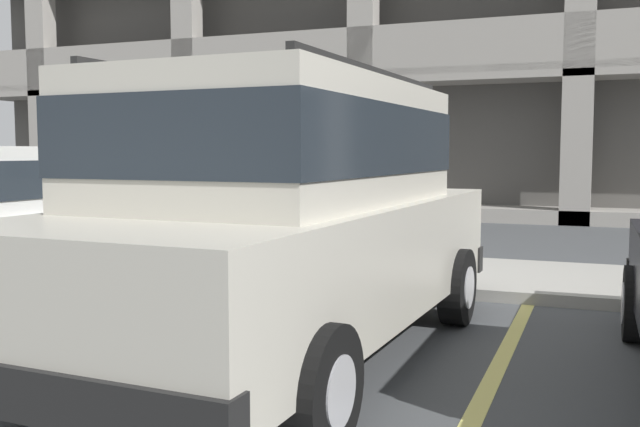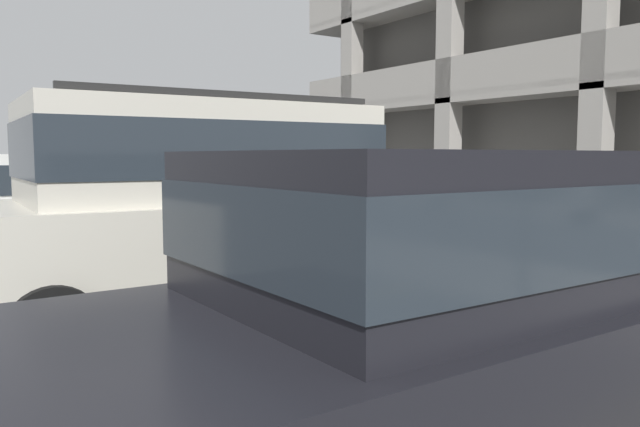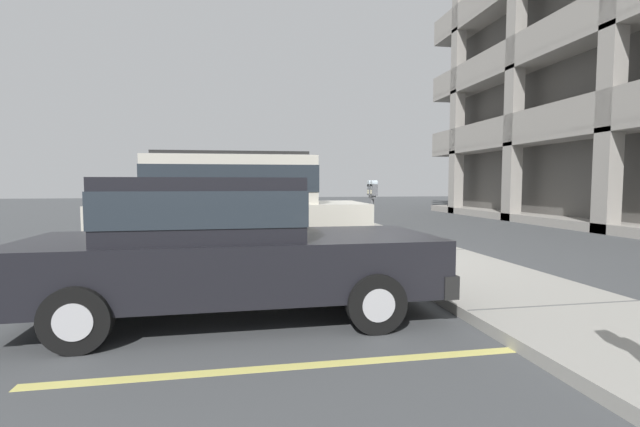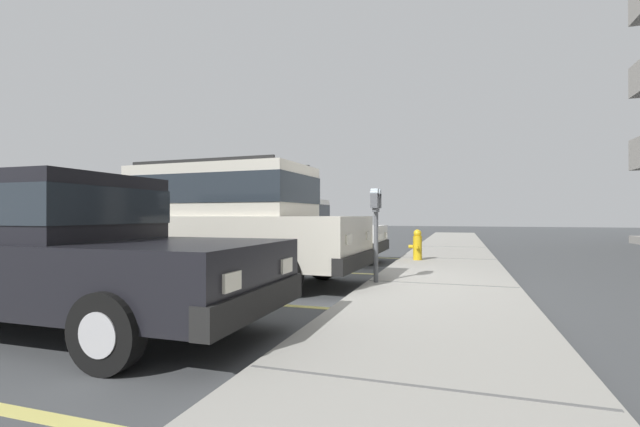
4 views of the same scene
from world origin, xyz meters
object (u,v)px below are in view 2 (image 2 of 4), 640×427
(red_sedan, at_px, (86,208))
(parking_meter_near, at_px, (417,185))
(fire_hydrant, at_px, (282,220))
(silver_suv, at_px, (203,204))
(dark_hatchback, at_px, (460,302))

(red_sedan, relative_size, parking_meter_near, 3.14)
(red_sedan, height_order, fire_hydrant, red_sedan)
(silver_suv, relative_size, parking_meter_near, 3.39)
(dark_hatchback, bearing_deg, parking_meter_near, 139.67)
(red_sedan, distance_m, dark_hatchback, 6.68)
(dark_hatchback, xyz_separation_m, fire_hydrant, (-6.76, 2.99, -0.36))
(silver_suv, bearing_deg, parking_meter_near, 92.50)
(silver_suv, bearing_deg, fire_hydrant, 142.89)
(dark_hatchback, bearing_deg, silver_suv, 178.34)
(parking_meter_near, xyz_separation_m, fire_hydrant, (-3.54, 0.30, -0.72))
(parking_meter_near, bearing_deg, fire_hydrant, 175.21)
(red_sedan, bearing_deg, dark_hatchback, 1.43)
(fire_hydrant, bearing_deg, parking_meter_near, -4.79)
(fire_hydrant, bearing_deg, dark_hatchback, -23.85)
(silver_suv, xyz_separation_m, red_sedan, (-3.48, -0.20, -0.27))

